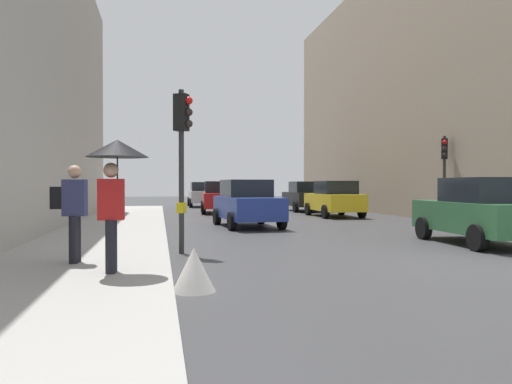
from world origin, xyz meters
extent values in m
plane|color=#38383A|center=(0.00, 0.00, 0.00)|extent=(120.00, 120.00, 0.00)
cube|color=#A8A5A0|center=(-7.48, 6.00, 0.08)|extent=(3.39, 40.00, 0.16)
cube|color=gray|center=(11.78, 17.94, 6.75)|extent=(12.00, 28.14, 13.49)
cylinder|color=#2D2D2D|center=(-5.48, 3.12, 1.87)|extent=(0.12, 0.12, 3.74)
cube|color=black|center=(-5.48, 3.12, 3.22)|extent=(0.38, 0.36, 0.84)
cube|color=yellow|center=(-5.48, 3.12, 1.05)|extent=(0.24, 0.25, 0.24)
sphere|color=red|center=(-5.32, 3.02, 3.48)|extent=(0.18, 0.18, 0.18)
sphere|color=#2D231E|center=(-5.32, 3.02, 3.22)|extent=(0.18, 0.18, 0.18)
sphere|color=#2D231E|center=(-5.32, 3.02, 2.96)|extent=(0.18, 0.18, 0.18)
cylinder|color=#2D2D2D|center=(5.48, 10.39, 1.78)|extent=(0.12, 0.12, 3.56)
cube|color=black|center=(5.48, 10.39, 3.04)|extent=(0.35, 0.38, 0.84)
cube|color=yellow|center=(5.48, 10.39, 1.05)|extent=(0.25, 0.23, 0.24)
sphere|color=red|center=(5.39, 10.22, 3.30)|extent=(0.18, 0.18, 0.18)
sphere|color=#2D231E|center=(5.39, 10.22, 3.04)|extent=(0.18, 0.18, 0.18)
sphere|color=#2D231E|center=(5.39, 10.22, 2.78)|extent=(0.18, 0.18, 0.18)
cube|color=#2D6038|center=(2.35, 3.48, 0.72)|extent=(1.98, 4.27, 0.80)
cube|color=black|center=(2.34, 3.23, 1.44)|extent=(1.69, 2.07, 0.64)
cylinder|color=black|center=(1.51, 4.87, 0.32)|extent=(0.25, 0.65, 0.64)
cylinder|color=black|center=(3.31, 4.79, 0.32)|extent=(0.25, 0.65, 0.64)
cylinder|color=black|center=(1.39, 2.17, 0.32)|extent=(0.25, 0.65, 0.64)
cube|color=#BCBCC1|center=(-2.95, 27.71, 0.72)|extent=(1.84, 4.22, 0.80)
cube|color=black|center=(-2.95, 27.96, 1.44)|extent=(1.62, 2.01, 0.64)
cylinder|color=black|center=(-2.06, 26.35, 0.32)|extent=(0.23, 0.64, 0.64)
cylinder|color=black|center=(-3.86, 26.37, 0.32)|extent=(0.23, 0.64, 0.64)
cylinder|color=black|center=(-2.04, 29.05, 0.32)|extent=(0.23, 0.64, 0.64)
cylinder|color=black|center=(-3.84, 29.07, 0.32)|extent=(0.23, 0.64, 0.64)
cube|color=navy|center=(-2.75, 10.06, 0.72)|extent=(2.13, 4.33, 0.80)
cube|color=black|center=(-2.77, 10.31, 1.44)|extent=(1.75, 2.12, 0.64)
cylinder|color=black|center=(-1.74, 8.79, 0.32)|extent=(0.27, 0.66, 0.64)
cylinder|color=black|center=(-3.54, 8.64, 0.32)|extent=(0.27, 0.66, 0.64)
cylinder|color=black|center=(-1.96, 11.48, 0.32)|extent=(0.27, 0.66, 0.64)
cylinder|color=black|center=(-3.75, 11.34, 0.32)|extent=(0.27, 0.66, 0.64)
cube|color=red|center=(-2.70, 19.45, 0.72)|extent=(2.07, 4.31, 0.80)
cube|color=black|center=(-2.69, 19.70, 1.44)|extent=(1.73, 2.10, 0.64)
cylinder|color=black|center=(-1.89, 18.04, 0.32)|extent=(0.26, 0.65, 0.64)
cylinder|color=black|center=(-3.69, 18.16, 0.32)|extent=(0.26, 0.65, 0.64)
cylinder|color=black|center=(-1.72, 20.74, 0.32)|extent=(0.26, 0.65, 0.64)
cylinder|color=black|center=(-3.51, 20.86, 0.32)|extent=(0.26, 0.65, 0.64)
cube|color=black|center=(2.52, 20.57, 0.72)|extent=(1.84, 4.22, 0.80)
cube|color=black|center=(2.52, 20.32, 1.44)|extent=(1.62, 2.02, 0.64)
cylinder|color=black|center=(1.63, 21.93, 0.32)|extent=(0.23, 0.64, 0.64)
cylinder|color=black|center=(3.43, 21.91, 0.32)|extent=(0.23, 0.64, 0.64)
cylinder|color=black|center=(1.61, 19.23, 0.32)|extent=(0.23, 0.64, 0.64)
cylinder|color=black|center=(3.41, 19.21, 0.32)|extent=(0.23, 0.64, 0.64)
cube|color=yellow|center=(2.47, 15.27, 0.72)|extent=(1.83, 4.21, 0.80)
cube|color=black|center=(2.47, 15.02, 1.44)|extent=(1.61, 2.01, 0.64)
cylinder|color=black|center=(1.56, 16.62, 0.32)|extent=(0.22, 0.64, 0.64)
cylinder|color=black|center=(3.36, 16.63, 0.32)|extent=(0.22, 0.64, 0.64)
cylinder|color=black|center=(1.58, 13.92, 0.32)|extent=(0.22, 0.64, 0.64)
cylinder|color=black|center=(3.38, 13.93, 0.32)|extent=(0.22, 0.64, 0.64)
cylinder|color=black|center=(-6.73, -0.05, 0.58)|extent=(0.16, 0.16, 0.85)
cylinder|color=black|center=(-6.74, -0.25, 0.58)|extent=(0.16, 0.16, 0.85)
cube|color=red|center=(-6.74, -0.15, 1.34)|extent=(0.41, 0.28, 0.66)
sphere|color=tan|center=(-6.74, -0.15, 1.81)|extent=(0.24, 0.24, 0.24)
cylinder|color=black|center=(-6.64, -0.16, 1.59)|extent=(0.02, 0.02, 0.90)
cone|color=black|center=(-6.64, -0.16, 2.16)|extent=(1.00, 1.00, 0.28)
cylinder|color=black|center=(-7.47, 1.13, 0.58)|extent=(0.16, 0.16, 0.85)
cylinder|color=black|center=(-7.49, 0.93, 0.58)|extent=(0.16, 0.16, 0.85)
cube|color=navy|center=(-7.48, 1.03, 1.34)|extent=(0.43, 0.31, 0.66)
sphere|color=tan|center=(-7.48, 1.03, 1.81)|extent=(0.24, 0.24, 0.24)
cube|color=black|center=(-7.78, 1.07, 1.34)|extent=(0.23, 0.30, 0.40)
cone|color=silver|center=(-5.48, -1.11, 0.33)|extent=(0.64, 0.64, 0.65)
camera|label=1|loc=(-5.98, -8.62, 1.58)|focal=35.74mm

